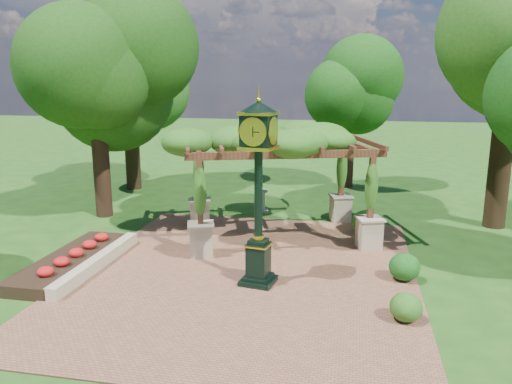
# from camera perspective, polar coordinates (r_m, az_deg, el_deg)

# --- Properties ---
(ground) EXTENTS (120.00, 120.00, 0.00)m
(ground) POSITION_cam_1_polar(r_m,az_deg,el_deg) (14.36, -1.96, -10.78)
(ground) COLOR #1E4714
(ground) RESTS_ON ground
(brick_plaza) EXTENTS (10.00, 12.00, 0.04)m
(brick_plaza) POSITION_cam_1_polar(r_m,az_deg,el_deg) (15.25, -1.10, -9.24)
(brick_plaza) COLOR brown
(brick_plaza) RESTS_ON ground
(border_wall) EXTENTS (0.35, 5.00, 0.40)m
(border_wall) POSITION_cam_1_polar(r_m,az_deg,el_deg) (16.31, -17.65, -7.71)
(border_wall) COLOR #C6B793
(border_wall) RESTS_ON ground
(flower_bed) EXTENTS (1.50, 5.00, 0.36)m
(flower_bed) POSITION_cam_1_polar(r_m,az_deg,el_deg) (16.76, -20.37, -7.43)
(flower_bed) COLOR red
(flower_bed) RESTS_ON ground
(pedestal_clock) EXTENTS (1.19, 1.19, 5.24)m
(pedestal_clock) POSITION_cam_1_polar(r_m,az_deg,el_deg) (13.60, 0.28, 1.72)
(pedestal_clock) COLOR black
(pedestal_clock) RESTS_ON brick_plaza
(pergola) EXTENTS (7.61, 6.00, 4.19)m
(pergola) POSITION_cam_1_polar(r_m,az_deg,el_deg) (17.90, 2.66, 5.35)
(pergola) COLOR tan
(pergola) RESTS_ON brick_plaza
(sundial) EXTENTS (0.60, 0.60, 0.95)m
(sundial) POSITION_cam_1_polar(r_m,az_deg,el_deg) (22.01, 0.70, -1.23)
(sundial) COLOR gray
(sundial) RESTS_ON ground
(shrub_front) EXTENTS (0.93, 0.93, 0.71)m
(shrub_front) POSITION_cam_1_polar(r_m,az_deg,el_deg) (12.80, 16.77, -12.48)
(shrub_front) COLOR #2A5919
(shrub_front) RESTS_ON brick_plaza
(shrub_mid) EXTENTS (1.18, 1.18, 0.80)m
(shrub_mid) POSITION_cam_1_polar(r_m,az_deg,el_deg) (15.19, 16.60, -8.20)
(shrub_mid) COLOR #174C15
(shrub_mid) RESTS_ON brick_plaza
(shrub_back) EXTENTS (1.30, 1.30, 0.91)m
(shrub_back) POSITION_cam_1_polar(r_m,az_deg,el_deg) (19.24, 12.42, -3.37)
(shrub_back) COLOR #286A1E
(shrub_back) RESTS_ON brick_plaza
(tree_west_near) EXTENTS (4.89, 4.89, 8.87)m
(tree_west_near) POSITION_cam_1_polar(r_m,az_deg,el_deg) (21.74, -17.94, 13.11)
(tree_west_near) COLOR #341E14
(tree_west_near) RESTS_ON ground
(tree_west_far) EXTENTS (4.74, 4.74, 9.45)m
(tree_west_far) POSITION_cam_1_polar(r_m,az_deg,el_deg) (27.03, -14.47, 13.93)
(tree_west_far) COLOR black
(tree_west_far) RESTS_ON ground
(tree_north) EXTENTS (3.84, 3.84, 8.33)m
(tree_north) POSITION_cam_1_polar(r_m,az_deg,el_deg) (27.14, 10.73, 12.44)
(tree_north) COLOR black
(tree_north) RESTS_ON ground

